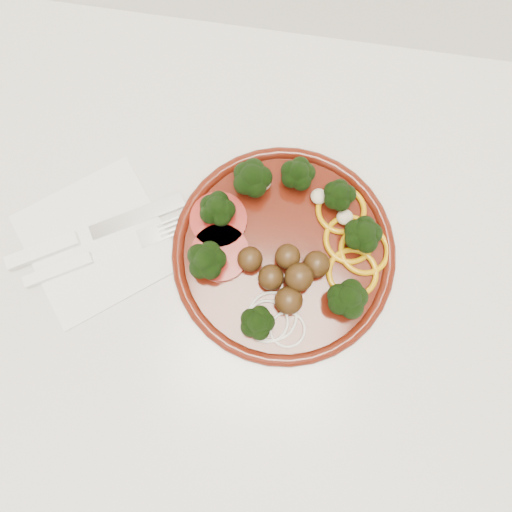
# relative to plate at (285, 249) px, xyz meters

# --- Properties ---
(counter) EXTENTS (2.40, 0.60, 0.90)m
(counter) POSITION_rel_plate_xyz_m (-0.17, -0.02, -0.47)
(counter) COLOR beige
(counter) RESTS_ON ground
(plate) EXTENTS (0.25, 0.25, 0.06)m
(plate) POSITION_rel_plate_xyz_m (0.00, 0.00, 0.00)
(plate) COLOR #461208
(plate) RESTS_ON counter
(napkin) EXTENTS (0.21, 0.21, 0.00)m
(napkin) POSITION_rel_plate_xyz_m (-0.22, -0.02, -0.02)
(napkin) COLOR white
(napkin) RESTS_ON counter
(knife) EXTENTS (0.19, 0.12, 0.01)m
(knife) POSITION_rel_plate_xyz_m (-0.24, -0.02, -0.01)
(knife) COLOR silver
(knife) RESTS_ON napkin
(fork) EXTENTS (0.17, 0.11, 0.01)m
(fork) POSITION_rel_plate_xyz_m (-0.23, -0.05, -0.01)
(fork) COLOR white
(fork) RESTS_ON napkin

